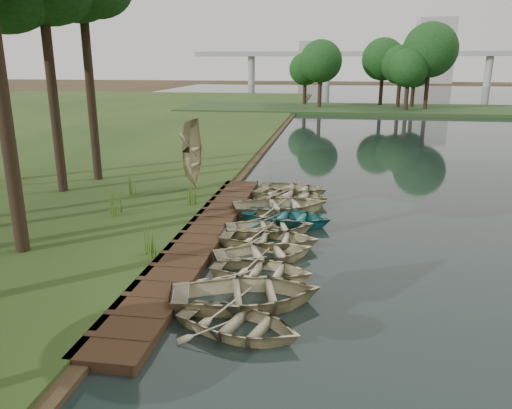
# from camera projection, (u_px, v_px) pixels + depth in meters

# --- Properties ---
(ground) EXTENTS (300.00, 300.00, 0.00)m
(ground) POSITION_uv_depth(u_px,v_px,m) (246.00, 243.00, 17.48)
(ground) COLOR #3D2F1D
(boardwalk) EXTENTS (1.60, 16.00, 0.30)m
(boardwalk) POSITION_uv_depth(u_px,v_px,m) (202.00, 237.00, 17.68)
(boardwalk) COLOR #362315
(boardwalk) RESTS_ON ground
(peninsula) EXTENTS (50.00, 14.00, 0.45)m
(peninsula) POSITION_uv_depth(u_px,v_px,m) (377.00, 109.00, 63.65)
(peninsula) COLOR #26401C
(peninsula) RESTS_ON ground
(far_trees) EXTENTS (45.60, 5.60, 8.80)m
(far_trees) POSITION_uv_depth(u_px,v_px,m) (353.00, 59.00, 62.44)
(far_trees) COLOR black
(far_trees) RESTS_ON peninsula
(bridge) EXTENTS (95.90, 4.00, 8.60)m
(bridge) POSITION_uv_depth(u_px,v_px,m) (376.00, 57.00, 127.54)
(bridge) COLOR #A5A5A0
(bridge) RESTS_ON ground
(building_a) EXTENTS (10.00, 8.00, 18.00)m
(building_a) POSITION_uv_depth(u_px,v_px,m) (434.00, 51.00, 143.31)
(building_a) COLOR #A5A5A0
(building_a) RESTS_ON ground
(building_b) EXTENTS (8.00, 8.00, 12.00)m
(building_b) POSITION_uv_depth(u_px,v_px,m) (313.00, 62.00, 154.18)
(building_b) COLOR #A5A5A0
(building_b) RESTS_ON ground
(rowboat_0) EXTENTS (3.54, 2.97, 0.63)m
(rowboat_0) POSITION_uv_depth(u_px,v_px,m) (239.00, 321.00, 11.53)
(rowboat_0) COLOR #C5BA8F
(rowboat_0) RESTS_ON water
(rowboat_1) EXTENTS (4.49, 3.68, 0.81)m
(rowboat_1) POSITION_uv_depth(u_px,v_px,m) (247.00, 291.00, 12.83)
(rowboat_1) COLOR #C5BA8F
(rowboat_1) RESTS_ON water
(rowboat_2) EXTENTS (3.25, 2.50, 0.62)m
(rowboat_2) POSITION_uv_depth(u_px,v_px,m) (262.00, 268.00, 14.50)
(rowboat_2) COLOR #C5BA8F
(rowboat_2) RESTS_ON water
(rowboat_3) EXTENTS (3.87, 3.40, 0.67)m
(rowboat_3) POSITION_uv_depth(u_px,v_px,m) (264.00, 251.00, 15.72)
(rowboat_3) COLOR #C5BA8F
(rowboat_3) RESTS_ON water
(rowboat_4) EXTENTS (3.47, 2.53, 0.70)m
(rowboat_4) POSITION_uv_depth(u_px,v_px,m) (269.00, 236.00, 17.00)
(rowboat_4) COLOR #C5BA8F
(rowboat_4) RESTS_ON water
(rowboat_5) EXTENTS (3.79, 3.16, 0.68)m
(rowboat_5) POSITION_uv_depth(u_px,v_px,m) (270.00, 225.00, 18.17)
(rowboat_5) COLOR #C5BA8F
(rowboat_5) RESTS_ON water
(rowboat_6) EXTENTS (3.91, 3.16, 0.72)m
(rowboat_6) POSITION_uv_depth(u_px,v_px,m) (287.00, 215.00, 19.33)
(rowboat_6) COLOR teal
(rowboat_6) RESTS_ON water
(rowboat_7) EXTENTS (4.73, 4.03, 0.83)m
(rowboat_7) POSITION_uv_depth(u_px,v_px,m) (281.00, 203.00, 20.70)
(rowboat_7) COLOR #C5BA8F
(rowboat_7) RESTS_ON water
(rowboat_8) EXTENTS (4.13, 3.49, 0.73)m
(rowboat_8) POSITION_uv_depth(u_px,v_px,m) (291.00, 193.00, 22.45)
(rowboat_8) COLOR #C5BA8F
(rowboat_8) RESTS_ON water
(rowboat_9) EXTENTS (3.60, 2.85, 0.67)m
(rowboat_9) POSITION_uv_depth(u_px,v_px,m) (293.00, 187.00, 23.73)
(rowboat_9) COLOR #C5BA8F
(rowboat_9) RESTS_ON water
(stored_rowboat) EXTENTS (3.53, 2.70, 0.68)m
(stored_rowboat) POSITION_uv_depth(u_px,v_px,m) (195.00, 181.00, 23.73)
(stored_rowboat) COLOR #C5BA8F
(stored_rowboat) RESTS_ON bank
(reeds_0) EXTENTS (0.60, 0.60, 0.92)m
(reeds_0) POSITION_uv_depth(u_px,v_px,m) (150.00, 242.00, 15.45)
(reeds_0) COLOR #3F661E
(reeds_0) RESTS_ON bank
(reeds_1) EXTENTS (0.60, 0.60, 1.11)m
(reeds_1) POSITION_uv_depth(u_px,v_px,m) (115.00, 201.00, 19.62)
(reeds_1) COLOR #3F661E
(reeds_1) RESTS_ON bank
(reeds_2) EXTENTS (0.60, 0.60, 0.91)m
(reeds_2) POSITION_uv_depth(u_px,v_px,m) (131.00, 185.00, 22.49)
(reeds_2) COLOR #3F661E
(reeds_2) RESTS_ON bank
(reeds_3) EXTENTS (0.60, 0.60, 1.07)m
(reeds_3) POSITION_uv_depth(u_px,v_px,m) (191.00, 193.00, 20.86)
(reeds_3) COLOR #3F661E
(reeds_3) RESTS_ON bank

